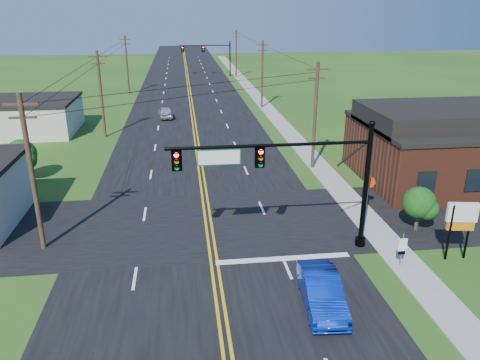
{
  "coord_description": "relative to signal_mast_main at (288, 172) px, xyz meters",
  "views": [
    {
      "loc": [
        -1.23,
        -15.28,
        13.14
      ],
      "look_at": [
        1.97,
        10.0,
        3.68
      ],
      "focal_mm": 35.0,
      "sensor_mm": 36.0,
      "label": 1
    }
  ],
  "objects": [
    {
      "name": "road_main",
      "position": [
        -4.34,
        42.0,
        -4.73
      ],
      "size": [
        16.0,
        220.0,
        0.04
      ],
      "primitive_type": "cube",
      "color": "black",
      "rests_on": "ground"
    },
    {
      "name": "utility_pole_left_a",
      "position": [
        -13.84,
        2.0,
        -0.03
      ],
      "size": [
        1.8,
        0.28,
        9.0
      ],
      "color": "#311D16",
      "rests_on": "ground"
    },
    {
      "name": "stop_sign",
      "position": [
        6.83,
        5.02,
        -3.01
      ],
      "size": [
        0.82,
        0.36,
        2.42
      ],
      "rotation": [
        0.0,
        0.0,
        -0.38
      ],
      "color": "slate",
      "rests_on": "ground"
    },
    {
      "name": "pylon_sign",
      "position": [
        9.13,
        -2.11,
        -2.3
      ],
      "size": [
        1.65,
        0.48,
        3.36
      ],
      "rotation": [
        0.0,
        0.0,
        -0.16
      ],
      "color": "black",
      "rests_on": "ground"
    },
    {
      "name": "cream_bldg_far",
      "position": [
        -23.34,
        30.0,
        -2.89
      ],
      "size": [
        12.2,
        9.2,
        3.7
      ],
      "color": "#BCB0A1",
      "rests_on": "ground"
    },
    {
      "name": "distant_car",
      "position": [
        -7.59,
        35.29,
        -4.05
      ],
      "size": [
        2.1,
        4.29,
        1.41
      ],
      "primitive_type": "imported",
      "rotation": [
        0.0,
        0.0,
        3.25
      ],
      "color": "#BABABF",
      "rests_on": "ground"
    },
    {
      "name": "signal_mast_main",
      "position": [
        0.0,
        0.0,
        0.0
      ],
      "size": [
        11.3,
        0.6,
        7.48
      ],
      "color": "black",
      "rests_on": "ground"
    },
    {
      "name": "tree_right_back",
      "position": [
        11.66,
        18.0,
        -2.15
      ],
      "size": [
        3.0,
        3.0,
        4.1
      ],
      "color": "#311D16",
      "rests_on": "ground"
    },
    {
      "name": "shrub_corner",
      "position": [
        8.66,
        1.5,
        -2.9
      ],
      "size": [
        2.0,
        2.0,
        2.86
      ],
      "color": "#311D16",
      "rests_on": "ground"
    },
    {
      "name": "utility_pole_right_c",
      "position": [
        5.46,
        70.0,
        -0.03
      ],
      "size": [
        1.8,
        0.28,
        9.0
      ],
      "color": "#311D16",
      "rests_on": "ground"
    },
    {
      "name": "utility_pole_left_b",
      "position": [
        -13.84,
        27.0,
        -0.03
      ],
      "size": [
        1.8,
        0.28,
        9.0
      ],
      "color": "#311D16",
      "rests_on": "ground"
    },
    {
      "name": "ground",
      "position": [
        -4.34,
        -8.0,
        -4.75
      ],
      "size": [
        260.0,
        260.0,
        0.0
      ],
      "primitive_type": "plane",
      "color": "#1B4814",
      "rests_on": "ground"
    },
    {
      "name": "road_cross",
      "position": [
        -4.34,
        4.0,
        -4.73
      ],
      "size": [
        70.0,
        10.0,
        0.04
      ],
      "primitive_type": "cube",
      "color": "black",
      "rests_on": "ground"
    },
    {
      "name": "sidewalk",
      "position": [
        6.16,
        32.0,
        -4.71
      ],
      "size": [
        2.0,
        160.0,
        0.08
      ],
      "primitive_type": "cube",
      "color": "gray",
      "rests_on": "ground"
    },
    {
      "name": "blue_car",
      "position": [
        0.48,
        -5.48,
        -3.97
      ],
      "size": [
        2.04,
        4.88,
        1.57
      ],
      "primitive_type": "imported",
      "rotation": [
        0.0,
        0.0,
        -0.08
      ],
      "color": "#0726A3",
      "rests_on": "ground"
    },
    {
      "name": "tree_left",
      "position": [
        -18.34,
        14.0,
        -2.59
      ],
      "size": [
        2.4,
        2.4,
        3.37
      ],
      "color": "#311D16",
      "rests_on": "ground"
    },
    {
      "name": "signal_mast_far",
      "position": [
        0.1,
        72.0,
        -0.2
      ],
      "size": [
        10.98,
        0.6,
        7.48
      ],
      "color": "black",
      "rests_on": "ground"
    },
    {
      "name": "utility_pole_left_c",
      "position": [
        -13.84,
        54.0,
        -0.03
      ],
      "size": [
        1.8,
        0.28,
        9.0
      ],
      "color": "#311D16",
      "rests_on": "ground"
    },
    {
      "name": "utility_pole_right_b",
      "position": [
        5.46,
        40.0,
        -0.03
      ],
      "size": [
        1.8,
        0.28,
        9.0
      ],
      "color": "#311D16",
      "rests_on": "ground"
    },
    {
      "name": "brick_building",
      "position": [
        15.66,
        10.0,
        -2.4
      ],
      "size": [
        14.2,
        11.2,
        4.7
      ],
      "color": "#5B2A1A",
      "rests_on": "ground"
    },
    {
      "name": "route_sign",
      "position": [
        5.73,
        -2.55,
        -3.61
      ],
      "size": [
        0.49,
        0.08,
        1.96
      ],
      "rotation": [
        0.0,
        0.0,
        0.04
      ],
      "color": "slate",
      "rests_on": "ground"
    },
    {
      "name": "utility_pole_right_a",
      "position": [
        5.46,
        14.0,
        -0.03
      ],
      "size": [
        1.8,
        0.28,
        9.0
      ],
      "color": "#311D16",
      "rests_on": "ground"
    }
  ]
}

